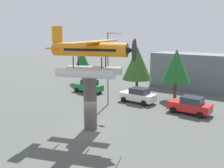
{
  "coord_description": "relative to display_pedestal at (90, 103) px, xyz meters",
  "views": [
    {
      "loc": [
        13.69,
        -15.12,
        7.91
      ],
      "look_at": [
        0.0,
        3.0,
        3.4
      ],
      "focal_mm": 40.6,
      "sensor_mm": 36.0,
      "label": 1
    }
  ],
  "objects": [
    {
      "name": "ground_plane",
      "position": [
        0.0,
        0.0,
        -2.27
      ],
      "size": [
        140.0,
        140.0,
        0.0
      ],
      "primitive_type": "plane",
      "color": "#4C514C"
    },
    {
      "name": "car_far_red",
      "position": [
        5.17,
        9.16,
        -1.39
      ],
      "size": [
        4.2,
        2.02,
        1.76
      ],
      "rotation": [
        0.0,
        0.0,
        3.14
      ],
      "color": "red",
      "rests_on": "ground"
    },
    {
      "name": "car_mid_white",
      "position": [
        -1.17,
        9.58,
        -1.39
      ],
      "size": [
        4.2,
        2.02,
        1.76
      ],
      "rotation": [
        0.0,
        0.0,
        3.14
      ],
      "color": "white",
      "rests_on": "ground"
    },
    {
      "name": "tree_center_back",
      "position": [
        1.72,
        13.45,
        1.92
      ],
      "size": [
        3.45,
        3.45,
        6.13
      ],
      "color": "brown",
      "rests_on": "ground"
    },
    {
      "name": "display_pedestal",
      "position": [
        0.0,
        0.0,
        0.0
      ],
      "size": [
        1.1,
        1.1,
        4.54
      ],
      "primitive_type": "cylinder",
      "color": "#4C4742",
      "rests_on": "ground"
    },
    {
      "name": "streetlight_primary",
      "position": [
        -3.26,
        6.8,
        2.41
      ],
      "size": [
        1.84,
        0.28,
        8.09
      ],
      "color": "gray",
      "rests_on": "ground"
    },
    {
      "name": "tree_west",
      "position": [
        -14.56,
        14.38,
        1.26
      ],
      "size": [
        3.31,
        3.31,
        5.38
      ],
      "color": "brown",
      "rests_on": "ground"
    },
    {
      "name": "storefront_building",
      "position": [
        1.29,
        22.0,
        0.26
      ],
      "size": [
        12.68,
        5.06,
        5.06
      ],
      "primitive_type": "cube",
      "color": "slate",
      "rests_on": "ground"
    },
    {
      "name": "floatplane_monument",
      "position": [
        0.12,
        0.05,
        3.94
      ],
      "size": [
        7.19,
        10.12,
        4.0
      ],
      "rotation": [
        0.0,
        0.0,
        0.36
      ],
      "color": "silver",
      "rests_on": "display_pedestal"
    },
    {
      "name": "tree_east",
      "position": [
        -3.98,
        13.86,
        1.77
      ],
      "size": [
        3.95,
        3.95,
        6.24
      ],
      "color": "brown",
      "rests_on": "ground"
    },
    {
      "name": "car_near_green",
      "position": [
        -9.32,
        9.99,
        -1.39
      ],
      "size": [
        4.2,
        2.02,
        1.76
      ],
      "rotation": [
        0.0,
        0.0,
        3.14
      ],
      "color": "#237A38",
      "rests_on": "ground"
    }
  ]
}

